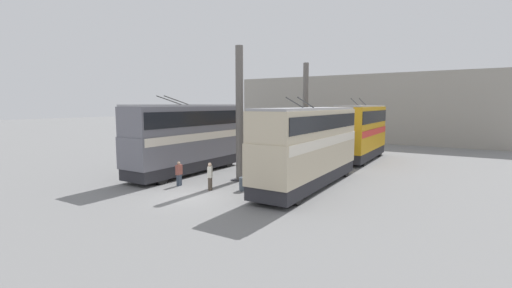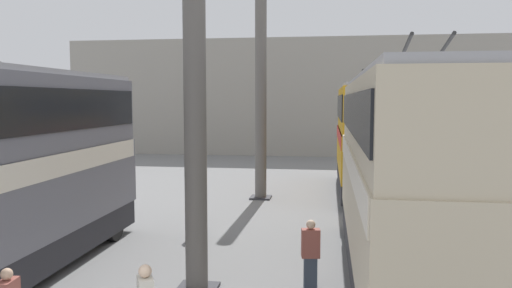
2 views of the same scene
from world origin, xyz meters
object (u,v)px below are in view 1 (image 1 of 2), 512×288
person_aisle_foreground (210,176)px  oil_drum (244,184)px  person_by_left_row (277,170)px  person_by_right_row (179,173)px  bus_left_far (361,129)px  person_aisle_midway (260,158)px  bus_left_near (309,142)px  bus_right_mid (187,135)px

person_aisle_foreground → oil_drum: 2.09m
person_aisle_foreground → person_by_left_row: bearing=-153.2°
person_by_right_row → person_by_left_row: (3.80, -4.98, 0.05)m
bus_left_far → oil_drum: bus_left_far is taller
person_aisle_foreground → person_aisle_midway: bearing=-109.2°
person_by_right_row → person_aisle_midway: bearing=76.0°
person_by_right_row → person_aisle_foreground: person_aisle_foreground is taller
person_aisle_midway → oil_drum: (-6.76, -2.93, -0.42)m
bus_left_near → person_by_left_row: bearing=98.0°
person_aisle_midway → oil_drum: person_aisle_midway is taller
person_by_left_row → bus_left_far: bearing=-17.9°
bus_left_far → person_aisle_foreground: size_ratio=5.53×
bus_right_mid → person_aisle_foreground: bus_right_mid is taller
person_by_right_row → oil_drum: (1.13, -4.18, -0.41)m
bus_right_mid → person_by_right_row: bus_right_mid is taller
bus_right_mid → person_by_right_row: (-3.24, -2.30, -2.10)m
person_aisle_foreground → bus_left_near: bearing=-167.8°
bus_right_mid → person_by_left_row: bearing=-85.6°
bus_right_mid → person_by_left_row: bus_right_mid is taller
bus_left_near → oil_drum: bus_left_near is taller
person_by_right_row → person_aisle_foreground: 2.39m
oil_drum → person_by_left_row: bearing=-16.9°
person_by_right_row → person_aisle_midway: size_ratio=1.00×
bus_left_near → oil_drum: (-2.97, 2.94, -2.42)m
person_aisle_midway → person_by_left_row: person_by_left_row is taller
person_aisle_midway → person_aisle_foreground: bearing=156.6°
bus_right_mid → person_aisle_foreground: 5.96m
bus_left_near → person_by_left_row: size_ratio=6.82×
bus_left_near → person_aisle_midway: size_ratio=7.17×
bus_left_far → bus_right_mid: size_ratio=0.90×
person_by_right_row → person_aisle_midway: person_aisle_midway is taller
bus_left_far → person_by_left_row: size_ratio=5.66×
bus_left_near → bus_right_mid: size_ratio=1.09×
bus_right_mid → oil_drum: (-2.11, -6.48, -2.52)m
bus_left_far → bus_right_mid: bus_right_mid is taller
person_aisle_foreground → person_by_left_row: 4.47m
person_aisle_midway → bus_left_near: bearing=-154.7°
bus_left_far → oil_drum: (-15.21, 2.94, -2.47)m
bus_left_near → person_aisle_foreground: size_ratio=6.67×
bus_right_mid → person_by_right_row: size_ratio=6.60×
person_by_left_row → person_by_right_row: bearing=119.0°
bus_left_far → bus_right_mid: (-13.11, 9.41, 0.04)m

